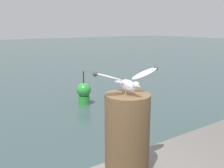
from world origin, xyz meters
The scene contains 3 objects.
mooring_post centered at (0.78, -0.30, 2.02)m, with size 0.43×0.43×0.81m, color #4C3823.
seagull centered at (0.78, -0.30, 2.54)m, with size 0.68×0.39×0.24m.
channel_buoy centered at (4.11, 6.54, 0.48)m, with size 0.56×0.56×1.33m.
Camera 1 is at (-0.66, -2.08, 3.03)m, focal length 41.39 mm.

